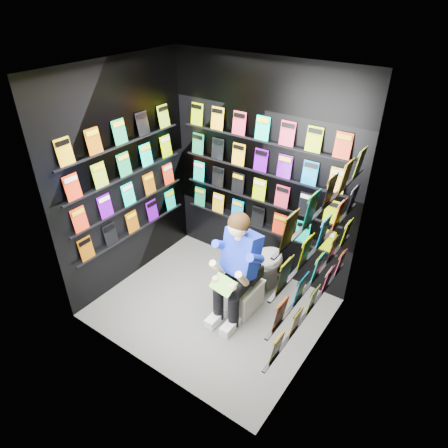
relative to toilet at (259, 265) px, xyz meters
The scene contains 14 objects.
floor 0.74m from the toilet, 114.68° to the right, with size 2.40×2.40×0.00m, color #5D5D5A.
ceiling 2.32m from the toilet, 114.68° to the right, with size 2.40×2.40×0.00m, color white.
wall_back 1.06m from the toilet, 122.56° to the left, with size 2.40×0.04×2.60m, color black.
wall_front 1.86m from the toilet, 99.59° to the right, with size 2.40×0.04×2.60m, color black.
wall_left 1.83m from the toilet, 158.38° to the right, with size 0.04×2.00×2.60m, color black.
wall_right 1.44m from the toilet, 31.94° to the right, with size 0.04×2.00×2.60m, color black.
comics_back 1.05m from the toilet, 124.52° to the left, with size 2.10×0.06×1.37m, color #F53613, non-canonical shape.
comics_left 1.81m from the toilet, 157.97° to the right, with size 0.06×1.70×1.37m, color #F53613, non-canonical shape.
comics_right 1.43m from the toilet, 32.79° to the right, with size 0.06×1.70×1.37m, color #F53613, non-canonical shape.
toilet is the anchor object (origin of this frame).
longbox 0.43m from the toilet, 79.75° to the right, with size 0.23×0.41×0.31m, color white.
longbox_lid 0.38m from the toilet, 79.75° to the right, with size 0.25×0.43×0.03m, color white.
reader 0.55m from the toilet, 90.00° to the right, with size 0.52×0.75×1.39m, color #1629BF, non-canonical shape.
held_comic 0.76m from the toilet, 90.00° to the right, with size 0.27×0.01×0.19m, color green.
Camera 1 is at (2.07, -2.70, 3.25)m, focal length 32.00 mm.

